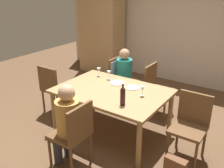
{
  "coord_description": "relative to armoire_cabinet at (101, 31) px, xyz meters",
  "views": [
    {
      "loc": [
        1.99,
        -2.91,
        2.28
      ],
      "look_at": [
        0.0,
        0.0,
        0.83
      ],
      "focal_mm": 40.14,
      "sensor_mm": 36.0,
      "label": 1
    }
  ],
  "objects": [
    {
      "name": "rear_room_partition",
      "position": [
        1.94,
        0.45,
        0.25
      ],
      "size": [
        6.4,
        0.12,
        2.7
      ],
      "primitive_type": "cube",
      "color": "beige",
      "rests_on": "ground_plane"
    },
    {
      "name": "handbag",
      "position": [
        3.16,
        -2.69,
        -0.99
      ],
      "size": [
        0.29,
        0.14,
        0.22
      ],
      "primitive_type": "cube",
      "rotation": [
        0.0,
        0.0,
        3.06
      ],
      "color": "brown",
      "rests_on": "ground_plane"
    },
    {
      "name": "person_woman_host",
      "position": [
        1.91,
        -3.3,
        -0.44
      ],
      "size": [
        0.36,
        0.31,
        1.15
      ],
      "rotation": [
        0.0,
        0.0,
        1.57
      ],
      "color": "#33333D",
      "rests_on": "ground_plane"
    },
    {
      "name": "wine_glass_near_right",
      "position": [
        2.42,
        -2.26,
        -0.26
      ],
      "size": [
        0.07,
        0.07,
        0.15
      ],
      "color": "silver",
      "rests_on": "dining_table"
    },
    {
      "name": "chair_left_end",
      "position": [
        0.72,
        -2.42,
        -0.56
      ],
      "size": [
        0.44,
        0.44,
        0.92
      ],
      "color": "brown",
      "rests_on": "ground_plane"
    },
    {
      "name": "dining_table",
      "position": [
        1.94,
        -2.34,
        -0.44
      ],
      "size": [
        1.68,
        1.17,
        0.73
      ],
      "color": "#A87F51",
      "rests_on": "ground_plane"
    },
    {
      "name": "chair_right_end",
      "position": [
        3.16,
        -2.25,
        -0.56
      ],
      "size": [
        0.44,
        0.44,
        0.92
      ],
      "rotation": [
        0.0,
        0.0,
        3.14
      ],
      "color": "brown",
      "rests_on": "ground_plane"
    },
    {
      "name": "person_man_bearded",
      "position": [
        1.59,
        -1.37,
        -0.45
      ],
      "size": [
        0.35,
        0.3,
        1.13
      ],
      "rotation": [
        0.0,
        0.0,
        -1.57
      ],
      "color": "#33333D",
      "rests_on": "ground_plane"
    },
    {
      "name": "ground_plane",
      "position": [
        1.94,
        -2.34,
        -1.1
      ],
      "size": [
        10.0,
        10.0,
        0.0
      ],
      "primitive_type": "plane",
      "color": "brown"
    },
    {
      "name": "dinner_plate_guest_left",
      "position": [
        1.86,
        -2.06,
        -0.36
      ],
      "size": [
        0.25,
        0.25,
        0.01
      ],
      "primitive_type": "cylinder",
      "color": "silver",
      "rests_on": "dining_table"
    },
    {
      "name": "chair_near",
      "position": [
        2.03,
        -3.3,
        -0.56
      ],
      "size": [
        0.44,
        0.44,
        0.92
      ],
      "rotation": [
        0.0,
        0.0,
        1.57
      ],
      "color": "brown",
      "rests_on": "ground_plane"
    },
    {
      "name": "wine_bottle_tall_green",
      "position": [
        2.34,
        -2.67,
        -0.23
      ],
      "size": [
        0.07,
        0.07,
        0.31
      ],
      "color": "black",
      "rests_on": "dining_table"
    },
    {
      "name": "wine_glass_near_left",
      "position": [
        1.39,
        -1.95,
        -0.26
      ],
      "size": [
        0.07,
        0.07,
        0.15
      ],
      "color": "silver",
      "rests_on": "dining_table"
    },
    {
      "name": "wine_glass_centre",
      "position": [
        1.63,
        -1.98,
        -0.26
      ],
      "size": [
        0.07,
        0.07,
        0.15
      ],
      "color": "silver",
      "rests_on": "dining_table"
    },
    {
      "name": "armoire_cabinet",
      "position": [
        0.0,
        0.0,
        0.0
      ],
      "size": [
        1.18,
        0.62,
        2.18
      ],
      "color": "tan",
      "rests_on": "ground_plane"
    },
    {
      "name": "chair_far_right",
      "position": [
        2.23,
        -1.37,
        -0.56
      ],
      "size": [
        0.44,
        0.44,
        0.92
      ],
      "rotation": [
        0.0,
        0.0,
        -1.57
      ],
      "color": "brown",
      "rests_on": "ground_plane"
    },
    {
      "name": "chair_far_left",
      "position": [
        1.44,
        -1.37,
        -0.5
      ],
      "size": [
        0.46,
        0.44,
        0.92
      ],
      "rotation": [
        0.0,
        0.0,
        -1.57
      ],
      "color": "brown",
      "rests_on": "ground_plane"
    },
    {
      "name": "dinner_plate_host",
      "position": [
        2.16,
        -2.09,
        -0.36
      ],
      "size": [
        0.22,
        0.22,
        0.01
      ],
      "primitive_type": "cylinder",
      "color": "white",
      "rests_on": "dining_table"
    }
  ]
}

